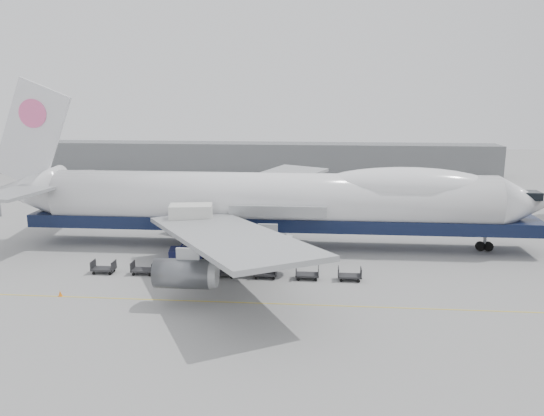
{
  "coord_description": "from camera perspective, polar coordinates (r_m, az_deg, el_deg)",
  "views": [
    {
      "loc": [
        5.38,
        -49.44,
        18.1
      ],
      "look_at": [
        0.58,
        6.0,
        5.98
      ],
      "focal_mm": 35.0,
      "sensor_mm": 36.0,
      "label": 1
    }
  ],
  "objects": [
    {
      "name": "ground",
      "position": [
        52.93,
        -1.2,
        -7.71
      ],
      "size": [
        260.0,
        260.0,
        0.0
      ],
      "primitive_type": "plane",
      "color": "gray",
      "rests_on": "ground"
    },
    {
      "name": "apron_line",
      "position": [
        47.37,
        -1.99,
        -10.18
      ],
      "size": [
        60.0,
        0.15,
        0.01
      ],
      "primitive_type": "cube",
      "color": "gold",
      "rests_on": "ground"
    },
    {
      "name": "hangar",
      "position": [
        121.31,
        -2.38,
        5.37
      ],
      "size": [
        110.0,
        8.0,
        7.0
      ],
      "primitive_type": "cube",
      "color": "slate",
      "rests_on": "ground"
    },
    {
      "name": "airliner",
      "position": [
        62.88,
        0.53,
        0.85
      ],
      "size": [
        67.0,
        55.3,
        19.98
      ],
      "color": "white",
      "rests_on": "ground"
    },
    {
      "name": "catering_truck",
      "position": [
        59.31,
        -8.64,
        -2.16
      ],
      "size": [
        5.34,
        4.05,
        6.1
      ],
      "rotation": [
        0.0,
        0.0,
        0.16
      ],
      "color": "#1A1F50",
      "rests_on": "ground"
    },
    {
      "name": "traffic_cone",
      "position": [
        52.46,
        -21.83,
        -8.53
      ],
      "size": [
        0.36,
        0.36,
        0.53
      ],
      "rotation": [
        0.0,
        0.0,
        0.24
      ],
      "color": "orange",
      "rests_on": "ground"
    },
    {
      "name": "dolly_0",
      "position": [
        57.27,
        -17.66,
        -6.18
      ],
      "size": [
        2.3,
        1.35,
        1.3
      ],
      "color": "#2D2D30",
      "rests_on": "ground"
    },
    {
      "name": "dolly_1",
      "position": [
        55.83,
        -13.68,
        -6.41
      ],
      "size": [
        2.3,
        1.35,
        1.3
      ],
      "color": "#2D2D30",
      "rests_on": "ground"
    },
    {
      "name": "dolly_2",
      "position": [
        54.67,
        -9.5,
        -6.63
      ],
      "size": [
        2.3,
        1.35,
        1.3
      ],
      "color": "#2D2D30",
      "rests_on": "ground"
    },
    {
      "name": "dolly_3",
      "position": [
        53.8,
        -5.16,
        -6.82
      ],
      "size": [
        2.3,
        1.35,
        1.3
      ],
      "color": "#2D2D30",
      "rests_on": "ground"
    },
    {
      "name": "dolly_4",
      "position": [
        53.25,
        -0.71,
        -6.98
      ],
      "size": [
        2.3,
        1.35,
        1.3
      ],
      "color": "#2D2D30",
      "rests_on": "ground"
    },
    {
      "name": "dolly_5",
      "position": [
        53.02,
        3.81,
        -7.09
      ],
      "size": [
        2.3,
        1.35,
        1.3
      ],
      "color": "#2D2D30",
      "rests_on": "ground"
    },
    {
      "name": "dolly_6",
      "position": [
        53.12,
        8.35,
        -7.16
      ],
      "size": [
        2.3,
        1.35,
        1.3
      ],
      "color": "#2D2D30",
      "rests_on": "ground"
    }
  ]
}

